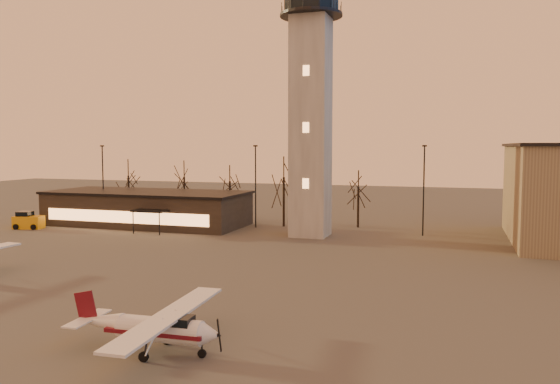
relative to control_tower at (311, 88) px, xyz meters
name	(u,v)px	position (x,y,z in m)	size (l,w,h in m)	color
ground	(182,314)	(0.00, -30.00, -16.33)	(220.00, 220.00, 0.00)	#3F3C3A
control_tower	(311,88)	(0.00, 0.00, 0.00)	(6.80, 6.80, 32.60)	gray
terminal	(147,208)	(-21.99, 1.98, -14.17)	(25.40, 12.20, 4.30)	black
light_poles	(317,187)	(0.50, 1.00, -10.92)	(58.50, 12.25, 10.14)	black
tree_row	(229,176)	(-13.70, 9.16, -10.39)	(37.20, 9.20, 8.80)	black
cessna_front	(163,334)	(2.13, -35.94, -15.35)	(8.16, 10.31, 2.84)	silver
service_cart	(28,222)	(-34.07, -5.39, -15.52)	(3.64, 2.72, 2.11)	orange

